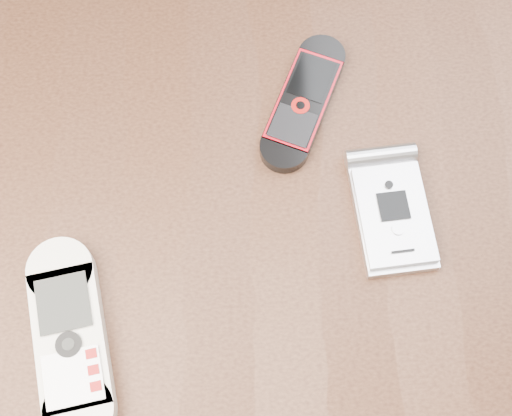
{
  "coord_description": "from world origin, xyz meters",
  "views": [
    {
      "loc": [
        0.0,
        -0.2,
        1.29
      ],
      "look_at": [
        0.01,
        0.0,
        0.76
      ],
      "focal_mm": 50.0,
      "sensor_mm": 36.0,
      "label": 1
    }
  ],
  "objects_px": {
    "motorola_razr": "(393,213)",
    "nokia_black_red": "(303,102)",
    "table": "(251,251)",
    "nokia_white": "(70,339)"
  },
  "relations": [
    {
      "from": "motorola_razr",
      "to": "nokia_black_red",
      "type": "bearing_deg",
      "value": 116.75
    },
    {
      "from": "table",
      "to": "nokia_black_red",
      "type": "relative_size",
      "value": 8.88
    },
    {
      "from": "table",
      "to": "nokia_black_red",
      "type": "distance_m",
      "value": 0.16
    },
    {
      "from": "table",
      "to": "motorola_razr",
      "type": "distance_m",
      "value": 0.16
    },
    {
      "from": "table",
      "to": "nokia_white",
      "type": "relative_size",
      "value": 7.53
    },
    {
      "from": "nokia_black_red",
      "to": "motorola_razr",
      "type": "bearing_deg",
      "value": -34.8
    },
    {
      "from": "nokia_black_red",
      "to": "motorola_razr",
      "type": "relative_size",
      "value": 1.21
    },
    {
      "from": "table",
      "to": "nokia_white",
      "type": "distance_m",
      "value": 0.21
    },
    {
      "from": "table",
      "to": "nokia_white",
      "type": "bearing_deg",
      "value": -143.6
    },
    {
      "from": "nokia_white",
      "to": "nokia_black_red",
      "type": "relative_size",
      "value": 1.18
    }
  ]
}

